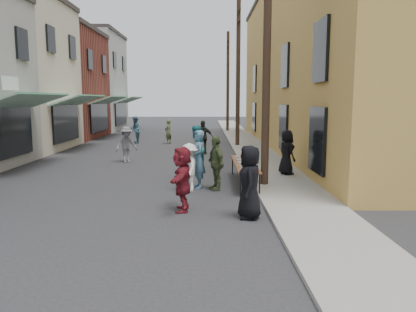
{
  "coord_description": "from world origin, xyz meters",
  "views": [
    {
      "loc": [
        2.33,
        -10.47,
        2.93
      ],
      "look_at": [
        2.38,
        1.24,
        1.3
      ],
      "focal_mm": 35.0,
      "sensor_mm": 36.0,
      "label": 1
    }
  ],
  "objects_px": {
    "server": "(287,152)",
    "guest_front_a": "(250,182)",
    "catering_tray_sausage": "(249,170)",
    "utility_pole_mid": "(238,74)",
    "utility_pole_near": "(267,51)",
    "serving_table": "(244,164)",
    "guest_front_c": "(196,148)",
    "utility_pole_far": "(228,82)"
  },
  "relations": [
    {
      "from": "catering_tray_sausage",
      "to": "server",
      "type": "bearing_deg",
      "value": 59.94
    },
    {
      "from": "guest_front_a",
      "to": "guest_front_c",
      "type": "height_order",
      "value": "guest_front_c"
    },
    {
      "from": "utility_pole_far",
      "to": "server",
      "type": "height_order",
      "value": "utility_pole_far"
    },
    {
      "from": "utility_pole_far",
      "to": "catering_tray_sausage",
      "type": "height_order",
      "value": "utility_pole_far"
    },
    {
      "from": "guest_front_c",
      "to": "utility_pole_far",
      "type": "bearing_deg",
      "value": -160.24
    },
    {
      "from": "serving_table",
      "to": "guest_front_a",
      "type": "height_order",
      "value": "guest_front_a"
    },
    {
      "from": "server",
      "to": "guest_front_a",
      "type": "bearing_deg",
      "value": 138.37
    },
    {
      "from": "utility_pole_mid",
      "to": "serving_table",
      "type": "distance_m",
      "value": 12.18
    },
    {
      "from": "catering_tray_sausage",
      "to": "server",
      "type": "height_order",
      "value": "server"
    },
    {
      "from": "guest_front_a",
      "to": "server",
      "type": "distance_m",
      "value": 5.81
    },
    {
      "from": "utility_pole_near",
      "to": "guest_front_a",
      "type": "relative_size",
      "value": 4.92
    },
    {
      "from": "catering_tray_sausage",
      "to": "server",
      "type": "relative_size",
      "value": 0.3
    },
    {
      "from": "catering_tray_sausage",
      "to": "guest_front_a",
      "type": "xyz_separation_m",
      "value": [
        -0.26,
        -2.46,
        0.12
      ]
    },
    {
      "from": "catering_tray_sausage",
      "to": "utility_pole_far",
      "type": "bearing_deg",
      "value": 88.54
    },
    {
      "from": "serving_table",
      "to": "catering_tray_sausage",
      "type": "bearing_deg",
      "value": -90.0
    },
    {
      "from": "utility_pole_far",
      "to": "guest_front_a",
      "type": "distance_m",
      "value": 27.92
    },
    {
      "from": "utility_pole_mid",
      "to": "catering_tray_sausage",
      "type": "distance_m",
      "value": 13.74
    },
    {
      "from": "utility_pole_mid",
      "to": "server",
      "type": "height_order",
      "value": "utility_pole_mid"
    },
    {
      "from": "utility_pole_near",
      "to": "guest_front_c",
      "type": "height_order",
      "value": "utility_pole_near"
    },
    {
      "from": "catering_tray_sausage",
      "to": "utility_pole_near",
      "type": "bearing_deg",
      "value": 62.02
    },
    {
      "from": "serving_table",
      "to": "guest_front_a",
      "type": "xyz_separation_m",
      "value": [
        -0.26,
        -4.11,
        0.2
      ]
    },
    {
      "from": "utility_pole_mid",
      "to": "guest_front_c",
      "type": "bearing_deg",
      "value": -105.3
    },
    {
      "from": "utility_pole_near",
      "to": "guest_front_c",
      "type": "relative_size",
      "value": 4.8
    },
    {
      "from": "catering_tray_sausage",
      "to": "guest_front_a",
      "type": "bearing_deg",
      "value": -95.97
    },
    {
      "from": "serving_table",
      "to": "guest_front_c",
      "type": "xyz_separation_m",
      "value": [
        -1.76,
        2.76,
        0.23
      ]
    },
    {
      "from": "utility_pole_near",
      "to": "serving_table",
      "type": "distance_m",
      "value": 3.87
    },
    {
      "from": "utility_pole_far",
      "to": "catering_tray_sausage",
      "type": "relative_size",
      "value": 18.0
    },
    {
      "from": "serving_table",
      "to": "server",
      "type": "distance_m",
      "value": 2.2
    },
    {
      "from": "utility_pole_near",
      "to": "guest_front_c",
      "type": "distance_m",
      "value": 5.36
    },
    {
      "from": "utility_pole_near",
      "to": "serving_table",
      "type": "bearing_deg",
      "value": 145.59
    },
    {
      "from": "utility_pole_far",
      "to": "guest_front_a",
      "type": "xyz_separation_m",
      "value": [
        -0.9,
        -27.67,
        -3.59
      ]
    },
    {
      "from": "utility_pole_mid",
      "to": "guest_front_a",
      "type": "relative_size",
      "value": 4.92
    },
    {
      "from": "guest_front_c",
      "to": "guest_front_a",
      "type": "bearing_deg",
      "value": 38.73
    },
    {
      "from": "utility_pole_near",
      "to": "utility_pole_mid",
      "type": "distance_m",
      "value": 12.0
    },
    {
      "from": "utility_pole_near",
      "to": "catering_tray_sausage",
      "type": "distance_m",
      "value": 3.95
    },
    {
      "from": "utility_pole_mid",
      "to": "guest_front_a",
      "type": "height_order",
      "value": "utility_pole_mid"
    },
    {
      "from": "utility_pole_near",
      "to": "utility_pole_far",
      "type": "xyz_separation_m",
      "value": [
        0.0,
        24.0,
        0.0
      ]
    },
    {
      "from": "serving_table",
      "to": "catering_tray_sausage",
      "type": "xyz_separation_m",
      "value": [
        -0.0,
        -1.65,
        0.08
      ]
    },
    {
      "from": "utility_pole_far",
      "to": "serving_table",
      "type": "xyz_separation_m",
      "value": [
        -0.64,
        -23.56,
        -3.79
      ]
    },
    {
      "from": "utility_pole_mid",
      "to": "server",
      "type": "bearing_deg",
      "value": -83.91
    },
    {
      "from": "utility_pole_mid",
      "to": "catering_tray_sausage",
      "type": "bearing_deg",
      "value": -92.79
    },
    {
      "from": "utility_pole_near",
      "to": "guest_front_a",
      "type": "height_order",
      "value": "utility_pole_near"
    }
  ]
}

